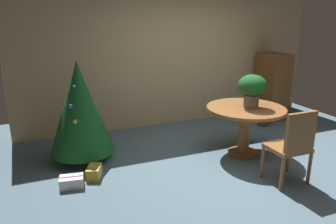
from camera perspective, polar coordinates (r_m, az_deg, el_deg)
The scene contains 10 objects.
ground_plane at distance 4.72m, azimuth 11.88°, elevation -9.46°, with size 6.60×6.60×0.00m, color slate.
back_wall_panel at distance 6.23m, azimuth 1.19°, elevation 9.72°, with size 6.00×0.10×2.60m, color tan.
round_dining_table at distance 4.95m, azimuth 13.61°, elevation -1.03°, with size 1.17×1.17×0.75m.
flower_vase at distance 4.84m, azimuth 14.81°, elevation 4.25°, with size 0.42×0.42×0.49m.
wooden_chair_near at distance 4.24m, azimuth 21.38°, elevation -5.29°, with size 0.48×0.41×0.98m.
holiday_tree at distance 4.74m, azimuth -15.47°, elevation 0.77°, with size 0.93×0.93×1.47m.
gift_box_gold at distance 4.40m, azimuth -13.04°, elevation -10.40°, with size 0.25×0.31×0.16m.
gift_box_cream at distance 4.25m, azimuth -16.82°, elevation -11.86°, with size 0.32×0.24×0.14m.
wooden_cabinet at distance 6.99m, azimuth 18.06°, elevation 4.44°, with size 0.49×0.63×1.34m.
potted_plant at distance 6.46m, azimuth 16.62°, elevation -0.19°, with size 0.30×0.30×0.44m.
Camera 1 is at (-2.45, -3.48, 2.04)m, focal length 34.15 mm.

